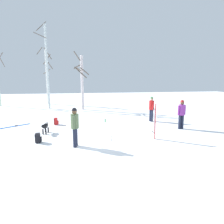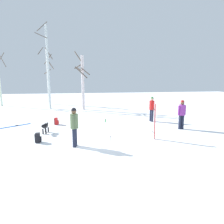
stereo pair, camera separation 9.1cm
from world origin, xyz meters
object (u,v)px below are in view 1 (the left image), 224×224
Objects in this scene: birch_tree_2 at (47,66)px; ski_pair_lying_0 at (16,126)px; person_0 at (75,125)px; person_2 at (151,107)px; birch_tree_1 at (47,75)px; birch_tree_3 at (82,81)px; backpack_0 at (56,121)px; water_bottle_0 at (111,138)px; water_bottle_1 at (105,121)px; ski_pair_planted_0 at (155,122)px; dog at (45,127)px; person_1 at (182,112)px; backpack_1 at (38,138)px; ski_poles_0 at (154,120)px.

ski_pair_lying_0 is at bearing -98.44° from birch_tree_2.
person_2 is (5.09, 4.09, 0.00)m from person_0.
birch_tree_3 is at bearing -51.12° from birch_tree_1.
ski_pair_lying_0 is 2.46m from backpack_0.
birch_tree_1 reaches higher than backpack_0.
water_bottle_0 is at bearing 15.10° from person_0.
person_0 is at bearing -113.63° from water_bottle_1.
birch_tree_3 is (3.23, -1.18, -1.42)m from birch_tree_2.
backpack_0 reaches higher than water_bottle_1.
ski_pair_planted_0 is at bearing -58.82° from birch_tree_2.
birch_tree_1 is (-3.29, 14.66, 2.30)m from person_0.
ski_pair_planted_0 is 4.52m from water_bottle_1.
dog reaches higher than backpack_0.
birch_tree_3 is (-5.57, 8.03, 1.71)m from person_1.
person_0 reaches higher than backpack_1.
ski_poles_0 is 2.68m from water_bottle_0.
backpack_0 is at bearing 107.03° from person_0.
ski_pair_planted_0 is at bearing -4.69° from backpack_1.
person_0 is 3.90× the size of backpack_1.
water_bottle_1 is 0.04× the size of birch_tree_1.
person_0 reaches higher than dog.
person_1 is (6.08, 1.91, 0.00)m from person_0.
person_2 reaches higher than ski_pair_lying_0.
dog is at bearing 160.50° from ski_pair_planted_0.
person_1 is at bearing -13.32° from ski_pair_lying_0.
person_2 is 7.70× the size of water_bottle_1.
ski_poles_0 is (0.33, 0.94, -0.13)m from ski_pair_planted_0.
dog reaches higher than ski_pair_lying_0.
dog is at bearing -82.39° from birch_tree_1.
birch_tree_1 reaches higher than ski_pair_planted_0.
backpack_0 is at bearing 162.68° from person_1.
ski_pair_lying_0 is 3.55× the size of backpack_1.
person_0 is 1.24× the size of ski_poles_0.
water_bottle_1 is (-2.21, 3.10, -0.63)m from ski_poles_0.
water_bottle_1 is (-3.17, 0.29, -0.88)m from person_2.
birch_tree_1 is 6.09m from birch_tree_3.
birch_tree_1 is (-2.00, 10.44, 3.07)m from backpack_0.
water_bottle_1 is (1.92, 4.38, -0.88)m from person_0.
dog is 9.67m from birch_tree_2.
person_2 is 3.90× the size of backpack_0.
person_0 is 15.20m from birch_tree_1.
backpack_1 is at bearing 154.89° from person_0.
person_1 reaches higher than ski_poles_0.
ski_pair_planted_0 is at bearing -71.09° from birch_tree_3.
birch_tree_3 is (3.80, -4.72, -0.60)m from birch_tree_1.
backpack_1 is 11.08m from birch_tree_2.
water_bottle_1 is at bearing 30.74° from dog.
water_bottle_0 is at bearing -83.11° from birch_tree_3.
dog is at bearing 125.71° from person_0.
ski_pair_planted_0 is 2.27m from water_bottle_0.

